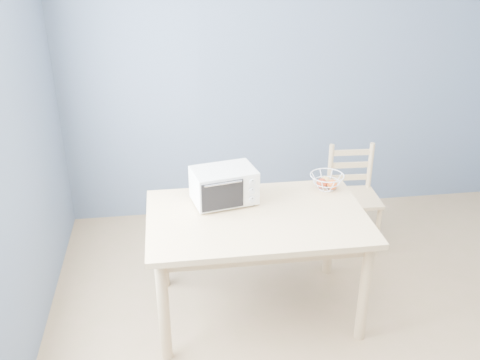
{
  "coord_description": "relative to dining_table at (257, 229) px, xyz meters",
  "views": [
    {
      "loc": [
        -1.11,
        -2.15,
        2.42
      ],
      "look_at": [
        -0.67,
        0.93,
        0.93
      ],
      "focal_mm": 40.0,
      "sensor_mm": 36.0,
      "label": 1
    }
  ],
  "objects": [
    {
      "name": "dining_chair",
      "position": [
        0.92,
        0.77,
        -0.24
      ],
      "size": [
        0.41,
        0.41,
        0.83
      ],
      "rotation": [
        0.0,
        0.0,
        -0.05
      ],
      "color": "#DAB683",
      "rests_on": "ground"
    },
    {
      "name": "fruit_basket",
      "position": [
        0.54,
        0.31,
        0.16
      ],
      "size": [
        0.27,
        0.27,
        0.11
      ],
      "rotation": [
        0.0,
        0.0,
        0.16
      ],
      "color": "silver",
      "rests_on": "dining_table"
    },
    {
      "name": "room",
      "position": [
        0.58,
        -0.78,
        0.65
      ],
      "size": [
        4.01,
        4.51,
        2.61
      ],
      "color": "#A37D5A",
      "rests_on": "ground"
    },
    {
      "name": "toaster_oven",
      "position": [
        -0.2,
        0.2,
        0.23
      ],
      "size": [
        0.45,
        0.37,
        0.24
      ],
      "rotation": [
        0.0,
        0.0,
        0.2
      ],
      "color": "beige",
      "rests_on": "dining_table"
    },
    {
      "name": "dining_table",
      "position": [
        0.0,
        0.0,
        0.0
      ],
      "size": [
        1.4,
        0.9,
        0.75
      ],
      "color": "#DAB683",
      "rests_on": "ground"
    }
  ]
}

